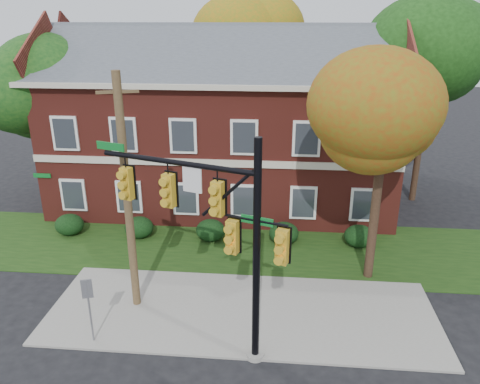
# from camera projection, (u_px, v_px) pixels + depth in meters

# --- Properties ---
(ground) EXTENTS (120.00, 120.00, 0.00)m
(ground) POSITION_uv_depth(u_px,v_px,m) (239.00, 330.00, 16.14)
(ground) COLOR black
(ground) RESTS_ON ground
(sidewalk) EXTENTS (14.00, 5.00, 0.08)m
(sidewalk) POSITION_uv_depth(u_px,v_px,m) (242.00, 312.00, 17.05)
(sidewalk) COLOR gray
(sidewalk) RESTS_ON ground
(grass_strip) EXTENTS (30.00, 6.00, 0.04)m
(grass_strip) POSITION_uv_depth(u_px,v_px,m) (251.00, 248.00, 21.71)
(grass_strip) COLOR #193811
(grass_strip) RESTS_ON ground
(apartment_building) EXTENTS (18.80, 8.80, 9.74)m
(apartment_building) POSITION_uv_depth(u_px,v_px,m) (223.00, 115.00, 25.64)
(apartment_building) COLOR maroon
(apartment_building) RESTS_ON ground
(hedge_far_left) EXTENTS (1.40, 1.26, 1.05)m
(hedge_far_left) POSITION_uv_depth(u_px,v_px,m) (69.00, 225.00, 22.94)
(hedge_far_left) COLOR black
(hedge_far_left) RESTS_ON ground
(hedge_left) EXTENTS (1.40, 1.26, 1.05)m
(hedge_left) POSITION_uv_depth(u_px,v_px,m) (139.00, 227.00, 22.65)
(hedge_left) COLOR black
(hedge_left) RESTS_ON ground
(hedge_center) EXTENTS (1.40, 1.26, 1.05)m
(hedge_center) POSITION_uv_depth(u_px,v_px,m) (210.00, 230.00, 22.35)
(hedge_center) COLOR black
(hedge_center) RESTS_ON ground
(hedge_right) EXTENTS (1.40, 1.26, 1.05)m
(hedge_right) POSITION_uv_depth(u_px,v_px,m) (284.00, 233.00, 22.05)
(hedge_right) COLOR black
(hedge_right) RESTS_ON ground
(hedge_far_right) EXTENTS (1.40, 1.26, 1.05)m
(hedge_far_right) POSITION_uv_depth(u_px,v_px,m) (359.00, 236.00, 21.76)
(hedge_far_right) COLOR black
(hedge_far_right) RESTS_ON ground
(tree_near_right) EXTENTS (4.50, 4.25, 8.58)m
(tree_near_right) POSITION_uv_depth(u_px,v_px,m) (392.00, 119.00, 16.91)
(tree_near_right) COLOR black
(tree_near_right) RESTS_ON ground
(tree_left_rear) EXTENTS (5.40, 5.10, 8.88)m
(tree_left_rear) POSITION_uv_depth(u_px,v_px,m) (38.00, 85.00, 24.82)
(tree_left_rear) COLOR black
(tree_left_rear) RESTS_ON ground
(tree_right_rear) EXTENTS (6.30, 5.95, 10.62)m
(tree_right_rear) POSITION_uv_depth(u_px,v_px,m) (439.00, 57.00, 24.36)
(tree_right_rear) COLOR black
(tree_right_rear) RESTS_ON ground
(tree_far_rear) EXTENTS (6.84, 6.46, 11.52)m
(tree_far_rear) POSITION_uv_depth(u_px,v_px,m) (256.00, 35.00, 31.44)
(tree_far_rear) COLOR black
(tree_far_rear) RESTS_ON ground
(traffic_signal) EXTENTS (6.14, 2.24, 7.18)m
(traffic_signal) POSITION_uv_depth(u_px,v_px,m) (216.00, 223.00, 13.77)
(traffic_signal) COLOR gray
(traffic_signal) RESTS_ON ground
(utility_pole) EXTENTS (1.29, 0.53, 8.59)m
(utility_pole) POSITION_uv_depth(u_px,v_px,m) (127.00, 197.00, 15.99)
(utility_pole) COLOR #503A25
(utility_pole) RESTS_ON ground
(sign_post) EXTENTS (0.34, 0.14, 2.39)m
(sign_post) POSITION_uv_depth(u_px,v_px,m) (88.00, 300.00, 14.98)
(sign_post) COLOR slate
(sign_post) RESTS_ON ground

